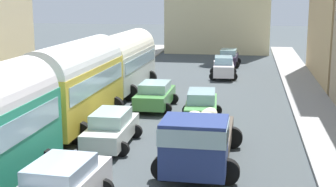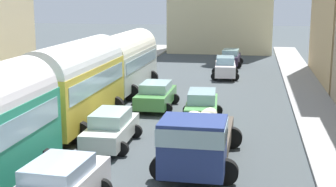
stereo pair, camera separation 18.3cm
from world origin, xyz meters
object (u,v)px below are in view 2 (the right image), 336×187
at_px(parked_bus_2, 76,80).
at_px(car_5, 156,95).
at_px(car_1, 225,67).
at_px(car_2, 231,58).
at_px(cargo_truck_1, 198,138).
at_px(car_3, 59,186).
at_px(car_4, 111,128).
at_px(car_0, 202,107).
at_px(parked_bus_3, 125,59).

distance_m(parked_bus_2, car_5, 5.68).
distance_m(car_1, car_2, 6.30).
bearing_deg(cargo_truck_1, car_3, -131.13).
bearing_deg(car_4, car_5, 86.05).
distance_m(car_0, car_3, 11.46).
bearing_deg(cargo_truck_1, parked_bus_2, 143.22).
bearing_deg(parked_bus_3, car_4, -77.89).
relative_size(car_0, car_1, 1.05).
bearing_deg(car_3, car_0, 74.54).
relative_size(car_3, car_5, 1.03).
bearing_deg(car_2, car_1, -90.91).
bearing_deg(parked_bus_3, car_5, -56.03).
bearing_deg(cargo_truck_1, car_1, 90.75).
relative_size(car_0, car_5, 1.03).
bearing_deg(car_3, parked_bus_2, 107.29).
xyz_separation_m(car_0, car_1, (0.34, 13.47, 0.02)).
bearing_deg(parked_bus_2, car_1, 68.14).
relative_size(car_4, car_5, 1.02).
bearing_deg(car_0, car_1, 88.54).
distance_m(car_2, car_4, 24.66).
height_order(parked_bus_3, car_2, parked_bus_3).
bearing_deg(car_2, car_3, -96.48).
xyz_separation_m(parked_bus_3, car_1, (6.21, 6.48, -1.32)).
relative_size(parked_bus_3, car_0, 2.09).
distance_m(car_2, car_3, 31.02).
distance_m(car_1, car_3, 24.75).
xyz_separation_m(parked_bus_2, parked_bus_3, (0.00, 9.00, -0.18)).
height_order(car_3, car_4, car_3).
bearing_deg(parked_bus_2, car_3, -72.71).
xyz_separation_m(cargo_truck_1, car_3, (-3.66, -4.20, -0.41)).
xyz_separation_m(cargo_truck_1, car_2, (-0.16, 26.62, -0.45)).
distance_m(car_2, car_5, 17.52).
bearing_deg(car_4, cargo_truck_1, -29.50).
height_order(car_4, car_5, car_4).
xyz_separation_m(parked_bus_3, car_2, (6.31, 12.78, -1.38)).
bearing_deg(car_0, car_4, -126.39).
distance_m(parked_bus_3, car_0, 9.22).
relative_size(car_3, car_4, 1.01).
relative_size(parked_bus_3, car_1, 2.19).
relative_size(parked_bus_2, car_3, 2.01).
bearing_deg(car_5, car_2, 79.03).
bearing_deg(car_1, car_5, -106.52).
xyz_separation_m(car_3, car_4, (-0.33, 6.45, -0.03)).
relative_size(car_1, car_5, 0.99).
bearing_deg(cargo_truck_1, car_0, 95.07).
xyz_separation_m(parked_bus_3, car_0, (5.87, -6.99, -1.34)).
relative_size(cargo_truck_1, car_2, 1.62).
height_order(parked_bus_3, car_5, parked_bus_3).
xyz_separation_m(parked_bus_3, car_5, (2.98, -4.42, -1.38)).
relative_size(parked_bus_2, cargo_truck_1, 1.24).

